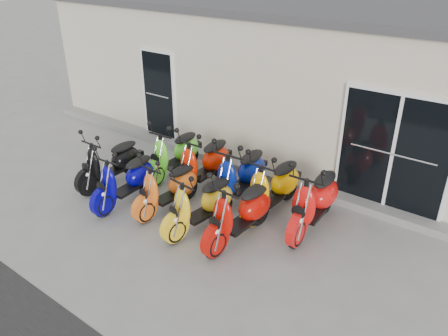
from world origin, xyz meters
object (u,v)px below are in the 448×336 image
at_px(scooter_front_orange_b, 201,197).
at_px(scooter_back_extra, 315,193).
at_px(scooter_front_blue, 125,173).
at_px(scooter_front_orange_a, 168,181).
at_px(scooter_back_green, 174,147).
at_px(scooter_back_red, 203,156).
at_px(scooter_front_red, 240,205).
at_px(scooter_back_yellow, 274,179).
at_px(scooter_back_blue, 240,168).
at_px(scooter_front_black, 110,156).

bearing_deg(scooter_front_orange_b, scooter_back_extra, 43.95).
bearing_deg(scooter_front_blue, scooter_front_orange_a, 15.04).
relative_size(scooter_back_green, scooter_back_red, 0.95).
relative_size(scooter_front_red, scooter_back_yellow, 0.99).
relative_size(scooter_front_blue, scooter_front_orange_b, 1.00).
distance_m(scooter_front_orange_a, scooter_back_yellow, 1.95).
bearing_deg(scooter_back_yellow, scooter_front_blue, -148.31).
bearing_deg(scooter_front_orange_b, scooter_front_blue, -167.54).
bearing_deg(scooter_front_blue, scooter_back_blue, 34.30).
bearing_deg(scooter_back_extra, scooter_front_blue, -160.67).
xyz_separation_m(scooter_front_orange_b, scooter_back_yellow, (0.72, 1.22, 0.04)).
distance_m(scooter_front_black, scooter_front_orange_a, 1.66).
xyz_separation_m(scooter_back_green, scooter_back_blue, (1.77, -0.06, 0.05)).
xyz_separation_m(scooter_back_red, scooter_back_yellow, (1.65, 0.01, -0.01)).
bearing_deg(scooter_back_red, scooter_front_orange_a, -89.53).
distance_m(scooter_back_green, scooter_back_red, 0.84).
height_order(scooter_front_red, scooter_back_extra, scooter_back_extra).
xyz_separation_m(scooter_front_black, scooter_front_red, (3.28, -0.01, 0.03)).
bearing_deg(scooter_front_black, scooter_back_green, 54.63).
bearing_deg(scooter_back_blue, scooter_front_red, -58.37).
height_order(scooter_front_orange_a, scooter_front_orange_b, scooter_front_orange_b).
xyz_separation_m(scooter_front_black, scooter_back_blue, (2.55, 1.04, 0.06)).
xyz_separation_m(scooter_back_red, scooter_back_extra, (2.50, -0.02, 0.01)).
height_order(scooter_front_red, scooter_back_yellow, scooter_back_yellow).
xyz_separation_m(scooter_front_orange_b, scooter_back_extra, (1.57, 1.19, 0.07)).
height_order(scooter_front_blue, scooter_front_orange_a, scooter_front_blue).
xyz_separation_m(scooter_front_red, scooter_back_blue, (-0.73, 1.05, 0.03)).
bearing_deg(scooter_back_green, scooter_back_blue, -5.53).
bearing_deg(scooter_front_orange_a, scooter_back_yellow, 38.16).
xyz_separation_m(scooter_front_black, scooter_front_orange_a, (1.66, -0.03, -0.03)).
relative_size(scooter_front_black, scooter_front_red, 0.95).
xyz_separation_m(scooter_back_blue, scooter_back_extra, (1.56, 0.00, 0.00)).
bearing_deg(scooter_front_blue, scooter_front_red, 3.41).
height_order(scooter_front_black, scooter_back_yellow, scooter_back_yellow).
height_order(scooter_front_black, scooter_back_extra, scooter_back_extra).
distance_m(scooter_front_black, scooter_front_blue, 0.88).
bearing_deg(scooter_front_red, scooter_front_blue, -169.99).
xyz_separation_m(scooter_front_blue, scooter_back_extra, (3.30, 1.36, 0.07)).
xyz_separation_m(scooter_front_blue, scooter_back_green, (-0.04, 1.42, 0.02)).
height_order(scooter_front_black, scooter_back_red, scooter_back_red).
height_order(scooter_front_orange_a, scooter_back_blue, scooter_back_blue).
relative_size(scooter_back_red, scooter_back_yellow, 1.02).
bearing_deg(scooter_back_yellow, scooter_front_black, -159.75).
xyz_separation_m(scooter_front_orange_a, scooter_back_blue, (0.89, 1.07, 0.09)).
bearing_deg(scooter_back_blue, scooter_back_extra, -3.09).
relative_size(scooter_back_red, scooter_back_extra, 0.98).
height_order(scooter_back_blue, scooter_back_extra, same).
xyz_separation_m(scooter_front_red, scooter_back_green, (-2.50, 1.11, -0.01)).
bearing_deg(scooter_back_green, scooter_front_orange_b, -38.82).
xyz_separation_m(scooter_front_orange_a, scooter_back_yellow, (1.61, 1.11, 0.06)).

